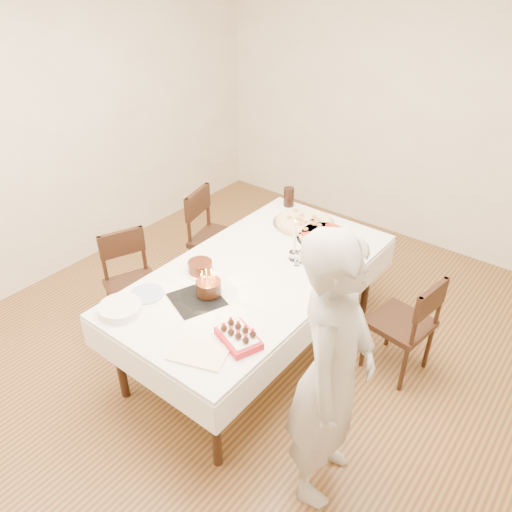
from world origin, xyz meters
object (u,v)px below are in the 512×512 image
Objects in this scene: chair_left_dessert at (134,287)px; layer_cake at (200,267)px; chair_left_savory at (218,240)px; pizza_white at (304,222)px; dining_table at (256,312)px; cola_glass at (289,197)px; pizza_pepperoni at (324,235)px; chair_right_savory at (401,323)px; person at (332,375)px; taper_candle at (295,239)px; birthday_cake at (208,283)px; strawberry_box at (238,337)px; pasta_bowl at (338,246)px.

chair_left_dessert is 3.90× the size of layer_cake.
pizza_white is (0.73, 0.26, 0.32)m from chair_left_savory.
dining_table is 1.16m from cola_glass.
pizza_pepperoni is at bearing 79.08° from dining_table.
person is at bearing -78.84° from chair_right_savory.
dining_table is 0.99m from chair_left_dessert.
taper_candle is at bearing -91.60° from pizza_pepperoni.
chair_left_savory is (-0.84, 0.52, 0.08)m from dining_table.
dining_table is 12.93× the size of birthday_cake.
strawberry_box is at bearing -27.17° from birthday_cake.
pizza_white is (-1.04, 0.28, 0.35)m from chair_right_savory.
birthday_cake is at bearing 152.83° from strawberry_box.
cola_glass reaches higher than layer_cake.
chair_right_savory is 1.94× the size of pizza_pepperoni.
cola_glass is (-0.74, 0.42, 0.02)m from pasta_bowl.
pizza_pepperoni is at bearing 174.31° from chair_right_savory.
layer_cake reaches higher than pizza_pepperoni.
dining_table is 12.65× the size of cola_glass.
layer_cake is (0.61, 0.15, 0.37)m from chair_left_dessert.
strawberry_box is at bearing -88.20° from pasta_bowl.
cola_glass is (-0.53, 0.69, -0.09)m from taper_candle.
cola_glass is 1.43m from birthday_cake.
pasta_bowl is 1.05m from birthday_cake.
chair_right_savory is at bearing -15.24° from pizza_white.
chair_right_savory reaches higher than pizza_pepperoni.
chair_left_savory is 1.78× the size of pizza_white.
person is (0.06, -1.12, 0.43)m from chair_right_savory.
pasta_bowl reaches higher than dining_table.
chair_right_savory reaches higher than strawberry_box.
dining_table is 2.51× the size of chair_left_dessert.
chair_right_savory is 0.72m from pasta_bowl.
pizza_pepperoni is at bearing 100.08° from strawberry_box.
chair_right_savory is 1.32m from strawberry_box.
chair_right_savory is at bearing 28.31° from dining_table.
pizza_pepperoni is 0.24m from pasta_bowl.
taper_candle is 2.02× the size of cola_glass.
layer_cake is (-1.28, 0.36, -0.06)m from person.
taper_candle is 0.97m from strawberry_box.
chair_left_dessert is 1.53m from cola_glass.
pasta_bowl is (1.17, 0.04, 0.36)m from chair_left_savory.
chair_right_savory is (0.93, 0.50, 0.05)m from dining_table.
chair_left_savory is at bearing -178.14° from pasta_bowl.
dining_table is at bearing -143.53° from chair_right_savory.
layer_cake is at bearing -99.93° from pizza_white.
chair_left_savory is 1.04m from pizza_pepperoni.
dining_table is 4.94× the size of pizza_pepperoni.
chair_left_savory is at bearing -133.54° from cola_glass.
chair_right_savory is 3.85× the size of layer_cake.
birthday_cake is (0.22, -0.15, 0.05)m from layer_cake.
birthday_cake reaches higher than chair_left_savory.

